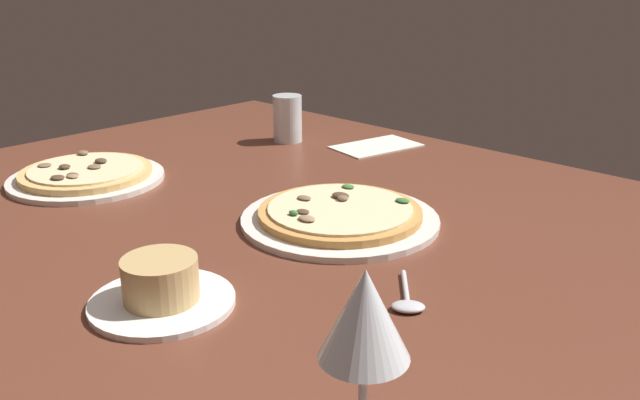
% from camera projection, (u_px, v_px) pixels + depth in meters
% --- Properties ---
extents(dining_table, '(1.50, 1.10, 0.04)m').
position_uv_depth(dining_table, '(301.00, 225.00, 1.10)').
color(dining_table, brown).
rests_on(dining_table, ground).
extents(pizza_main, '(0.31, 0.31, 0.03)m').
position_uv_depth(pizza_main, '(340.00, 216.00, 1.05)').
color(pizza_main, silver).
rests_on(pizza_main, dining_table).
extents(pizza_side, '(0.28, 0.28, 0.03)m').
position_uv_depth(pizza_side, '(86.00, 175.00, 1.24)').
color(pizza_side, silver).
rests_on(pizza_side, dining_table).
extents(ramekin_on_saucer, '(0.17, 0.17, 0.06)m').
position_uv_depth(ramekin_on_saucer, '(161.00, 288.00, 0.79)').
color(ramekin_on_saucer, white).
rests_on(ramekin_on_saucer, dining_table).
extents(wine_glass_far, '(0.08, 0.08, 0.16)m').
position_uv_depth(wine_glass_far, '(365.00, 322.00, 0.54)').
color(wine_glass_far, silver).
rests_on(wine_glass_far, dining_table).
extents(water_glass, '(0.06, 0.06, 0.10)m').
position_uv_depth(water_glass, '(287.00, 121.00, 1.50)').
color(water_glass, silver).
rests_on(water_glass, dining_table).
extents(paper_menu, '(0.14, 0.20, 0.00)m').
position_uv_depth(paper_menu, '(376.00, 146.00, 1.47)').
color(paper_menu, silver).
rests_on(paper_menu, dining_table).
extents(spoon, '(0.09, 0.10, 0.01)m').
position_uv_depth(spoon, '(407.00, 301.00, 0.80)').
color(spoon, silver).
rests_on(spoon, dining_table).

